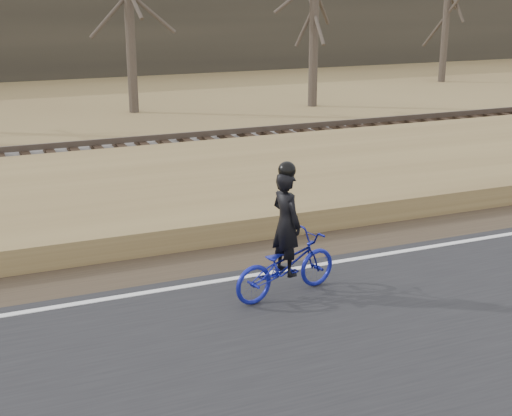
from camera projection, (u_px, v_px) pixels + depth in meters
name	position (u px, v px, depth m)	size (l,w,h in m)	color
ground	(44.00, 319.00, 10.15)	(120.00, 120.00, 0.00)	olive
road	(71.00, 409.00, 7.94)	(120.00, 6.00, 0.06)	black
edge_line	(42.00, 309.00, 10.31)	(120.00, 0.12, 0.01)	silver
shoulder	(35.00, 286.00, 11.20)	(120.00, 1.60, 0.04)	#473A2B
embankment	(17.00, 220.00, 13.79)	(120.00, 5.00, 0.44)	olive
ballast	(3.00, 174.00, 17.14)	(120.00, 3.00, 0.45)	slate
railroad	(2.00, 162.00, 17.05)	(120.00, 2.40, 0.29)	black
cyclist	(286.00, 254.00, 10.63)	(1.89, 1.00, 2.07)	navy
bare_tree_center	(129.00, 9.00, 25.80)	(0.36, 0.36, 7.55)	#493F35
bare_tree_right	(314.00, 18.00, 27.33)	(0.36, 0.36, 6.81)	#493F35
bare_tree_far_right	(447.00, 8.00, 34.60)	(0.36, 0.36, 7.08)	#493F35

